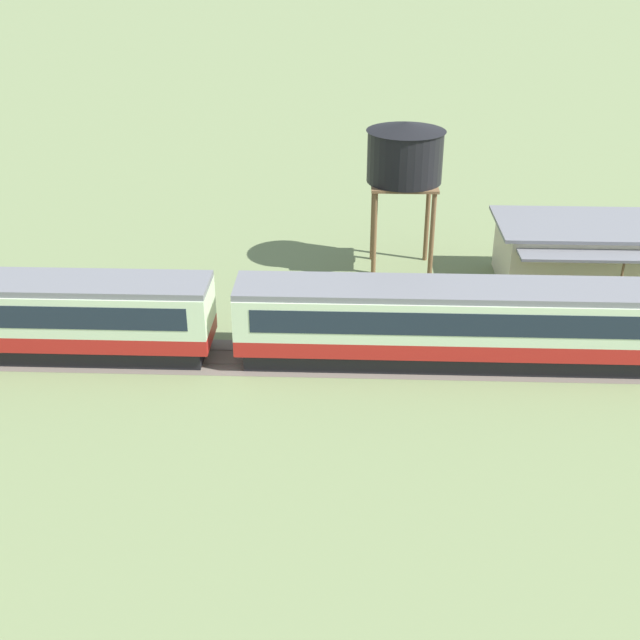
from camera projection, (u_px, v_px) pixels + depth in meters
name	position (u px, v px, depth m)	size (l,w,h in m)	color
passenger_train	(457.00, 321.00, 38.42)	(109.10, 3.19, 4.07)	#AD1E19
railway_track	(470.00, 362.00, 39.41)	(165.82, 3.60, 0.04)	#665B51
station_building	(600.00, 254.00, 46.84)	(12.33, 7.29, 3.80)	beige
water_tower	(405.00, 155.00, 46.33)	(4.60, 4.60, 9.13)	brown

